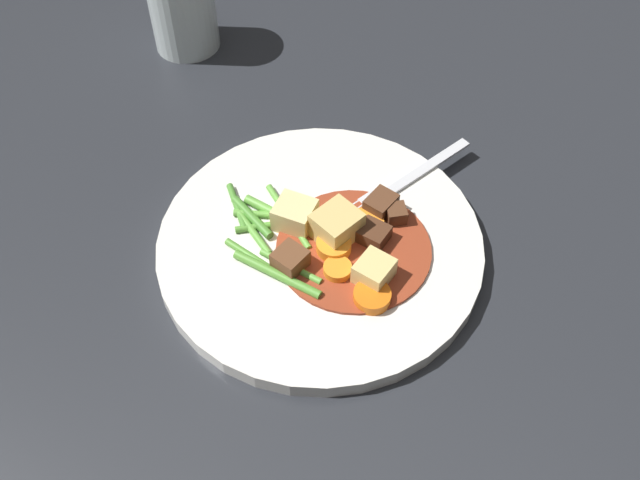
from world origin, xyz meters
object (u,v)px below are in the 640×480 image
Objects in this scene: potato_chunk_1 at (337,226)px; carrot_slice_3 at (372,297)px; meat_chunk_3 at (396,215)px; water_glass at (182,5)px; meat_chunk_0 at (373,235)px; carrot_slice_1 at (338,270)px; potato_chunk_2 at (295,215)px; fork at (397,187)px; dinner_plate at (320,245)px; meat_chunk_1 at (290,261)px; potato_chunk_0 at (374,272)px; meat_chunk_2 at (381,205)px; carrot_slice_0 at (334,247)px; carrot_slice_2 at (364,225)px.

carrot_slice_3 is at bearing -46.55° from potato_chunk_1.
meat_chunk_3 is 0.36m from water_glass.
carrot_slice_1 is at bearing -111.16° from meat_chunk_0.
potato_chunk_2 is 0.21× the size of fork.
carrot_slice_1 is 0.04m from carrot_slice_3.
meat_chunk_0 reaches higher than fork.
dinner_plate is 7.67× the size of potato_chunk_1.
potato_chunk_1 is 1.48× the size of meat_chunk_1.
meat_chunk_3 is at bearing 91.17° from potato_chunk_0.
carrot_slice_1 reaches higher than dinner_plate.
meat_chunk_2 is at bearing 57.11° from potato_chunk_1.
meat_chunk_1 is at bearing -72.94° from potato_chunk_2.
carrot_slice_0 is 0.10m from fork.
meat_chunk_2 is (0.07, 0.04, -0.00)m from potato_chunk_2.
meat_chunk_1 is 0.24× the size of water_glass.
meat_chunk_1 reaches higher than meat_chunk_0.
carrot_slice_0 is 0.91× the size of potato_chunk_2.
meat_chunk_0 is (-0.01, 0.04, -0.00)m from potato_chunk_0.
water_glass is at bearing 138.50° from carrot_slice_3.
meat_chunk_2 is 0.26× the size of water_glass.
dinner_plate is 0.07m from meat_chunk_2.
meat_chunk_1 is (0.01, -0.05, -0.00)m from potato_chunk_2.
dinner_plate is at bearing -118.67° from fork.
potato_chunk_0 is (0.06, -0.02, 0.02)m from dinner_plate.
meat_chunk_0 is at bearing 107.17° from carrot_slice_3.
dinner_plate is 11.83× the size of carrot_slice_1.
carrot_slice_3 is 0.13m from fork.
carrot_slice_2 is 1.26× the size of meat_chunk_2.
meat_chunk_0 reaches higher than carrot_slice_1.
meat_chunk_2 is at bearing 73.47° from carrot_slice_2.
meat_chunk_3 is at bearing 94.25° from carrot_slice_3.
water_glass reaches higher than carrot_slice_2.
fork is (0.01, 0.06, -0.00)m from carrot_slice_2.
water_glass is at bearing 153.35° from fork.
water_glass is at bearing 143.64° from meat_chunk_0.
meat_chunk_1 reaches higher than dinner_plate.
carrot_slice_0 is 1.26× the size of carrot_slice_1.
meat_chunk_1 reaches higher than carrot_slice_0.
meat_chunk_0 is at bearing 68.84° from carrot_slice_1.
dinner_plate is 9.42× the size of carrot_slice_0.
carrot_slice_3 is 0.02m from potato_chunk_0.
carrot_slice_0 is 0.02m from carrot_slice_1.
potato_chunk_2 is at bearing -164.38° from carrot_slice_2.
meat_chunk_3 reaches higher than fork.
dinner_plate is at bearing -141.08° from carrot_slice_2.
potato_chunk_2 is 0.08m from meat_chunk_2.
carrot_slice_1 is at bearing -43.32° from water_glass.
carrot_slice_2 is at bearing 41.84° from potato_chunk_1.
meat_chunk_2 reaches higher than carrot_slice_3.
dinner_plate is 9.70× the size of potato_chunk_0.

